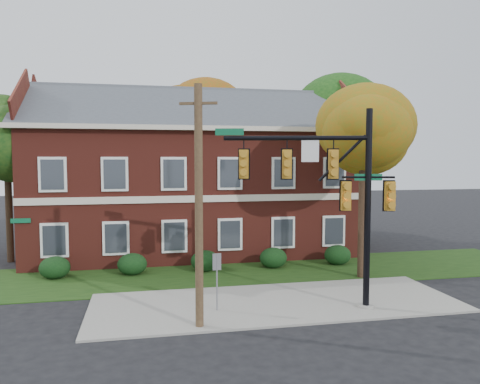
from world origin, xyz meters
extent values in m
plane|color=black|center=(0.00, 0.00, 0.00)|extent=(120.00, 120.00, 0.00)
cube|color=gray|center=(0.00, 1.00, 0.04)|extent=(14.00, 5.00, 0.08)
cube|color=#193811|center=(0.00, 6.00, 0.02)|extent=(30.00, 6.00, 0.04)
cube|color=maroon|center=(-2.00, 12.00, 3.50)|extent=(18.00, 8.00, 7.00)
cube|color=beige|center=(-2.00, 12.00, 7.12)|extent=(18.80, 8.80, 0.24)
cube|color=beige|center=(-2.00, 7.97, 3.50)|extent=(18.00, 0.12, 0.35)
ellipsoid|color=black|center=(-9.00, 6.70, 0.53)|extent=(1.40, 1.26, 1.05)
ellipsoid|color=black|center=(-5.50, 6.70, 0.53)|extent=(1.40, 1.26, 1.05)
ellipsoid|color=black|center=(-2.00, 6.70, 0.53)|extent=(1.40, 1.26, 1.05)
ellipsoid|color=black|center=(1.50, 6.70, 0.53)|extent=(1.40, 1.26, 1.05)
ellipsoid|color=black|center=(5.00, 6.70, 0.53)|extent=(1.40, 1.26, 1.05)
cylinder|color=black|center=(5.00, 4.00, 2.88)|extent=(0.36, 0.36, 5.76)
ellipsoid|color=#A2540D|center=(5.00, 4.00, 6.48)|extent=(4.25, 4.25, 3.60)
ellipsoid|color=#A2540D|center=(5.62, 3.62, 7.08)|extent=(3.50, 3.50, 3.00)
cylinder|color=black|center=(-12.00, 11.00, 2.88)|extent=(0.36, 0.36, 5.76)
ellipsoid|color=#0F3812|center=(-12.00, 11.00, 6.48)|extent=(5.10, 5.10, 4.32)
ellipsoid|color=#0F3812|center=(-11.25, 10.55, 7.08)|extent=(4.20, 4.20, 3.60)
cylinder|color=black|center=(9.00, 13.00, 3.52)|extent=(0.36, 0.36, 7.04)
ellipsoid|color=#113C10|center=(9.00, 13.00, 7.92)|extent=(5.95, 5.95, 5.04)
ellipsoid|color=#113C10|center=(9.88, 12.47, 8.52)|extent=(4.90, 4.90, 4.20)
cylinder|color=black|center=(-1.00, 20.00, 3.84)|extent=(0.36, 0.36, 7.68)
ellipsoid|color=#B93B0F|center=(-1.00, 20.00, 8.64)|extent=(6.46, 6.46, 5.47)
ellipsoid|color=#B93B0F|center=(-0.05, 19.43, 9.24)|extent=(5.32, 5.32, 4.56)
cylinder|color=gray|center=(3.06, -0.31, 0.08)|extent=(0.59, 0.59, 0.17)
cylinder|color=black|center=(3.06, -0.31, 3.68)|extent=(0.28, 0.28, 7.36)
cylinder|color=black|center=(0.52, 0.37, 6.31)|extent=(5.12, 1.52, 0.17)
cylinder|color=black|center=(3.06, -0.31, 4.89)|extent=(1.85, 0.57, 0.08)
cube|color=#B57A1D|center=(-1.30, 0.85, 5.36)|extent=(0.53, 0.42, 1.22)
cube|color=#B57A1D|center=(0.22, 0.45, 5.36)|extent=(0.53, 0.42, 1.22)
cube|color=#B57A1D|center=(1.85, 0.02, 5.36)|extent=(0.53, 0.42, 1.22)
cube|color=silver|center=(1.03, 0.23, 5.83)|extent=(0.62, 0.20, 0.79)
cube|color=#0B5A35|center=(-1.81, 0.99, 6.54)|extent=(1.03, 0.31, 0.25)
cube|color=#B57A1D|center=(2.30, -0.11, 4.21)|extent=(0.53, 0.42, 1.22)
cube|color=#B57A1D|center=(3.83, -0.51, 4.21)|extent=(0.53, 0.42, 1.22)
cube|color=#0B5A35|center=(3.06, -0.31, 4.89)|extent=(0.98, 0.30, 0.24)
cylinder|color=#463020|center=(-3.19, -1.00, 3.96)|extent=(0.34, 0.34, 7.93)
cube|color=#463020|center=(-3.19, -1.00, 7.31)|extent=(1.19, 0.52, 0.09)
cylinder|color=slate|center=(-2.38, 0.48, 1.07)|extent=(0.06, 0.06, 2.15)
cube|color=slate|center=(-2.38, 0.48, 1.85)|extent=(0.31, 0.07, 0.61)
camera|label=1|loc=(-4.95, -15.93, 5.55)|focal=35.00mm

